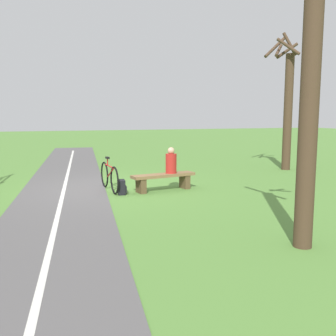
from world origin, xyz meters
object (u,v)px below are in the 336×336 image
Objects in this scene: backpack at (122,187)px; tree_near_bench at (311,97)px; tree_mid_field at (287,104)px; bench at (164,179)px; person_seated at (171,162)px; bicycle at (109,177)px.

tree_near_bench is at bearing 110.62° from backpack.
tree_mid_field is (-4.96, -7.41, 0.12)m from tree_near_bench.
backpack is (1.19, 0.11, -0.14)m from bench.
tree_near_bench is (-0.66, 5.03, 2.00)m from bench.
bench is 0.34× the size of tree_near_bench.
person_seated is 1.74m from bicycle.
tree_near_bench is at bearing 56.19° from tree_mid_field.
bicycle is 4.79× the size of backpack.
bench is 1.48m from bicycle.
person_seated is at bearing 23.42° from tree_mid_field.
bench is 0.51m from person_seated.
bicycle reaches higher than bench.
bench is 1.20m from backpack.
backpack is at bearing -3.96° from person_seated.
tree_mid_field is (-5.62, -2.38, 2.12)m from bench.
bench is at bearing -82.52° from tree_near_bench.
bench reaches higher than backpack.
bicycle is 6.20m from tree_near_bench.
person_seated is 5.32m from tree_near_bench.
bench is 4.93× the size of backpack.
bicycle is (1.63, -0.44, -0.39)m from person_seated.
tree_near_bench reaches higher than bench.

